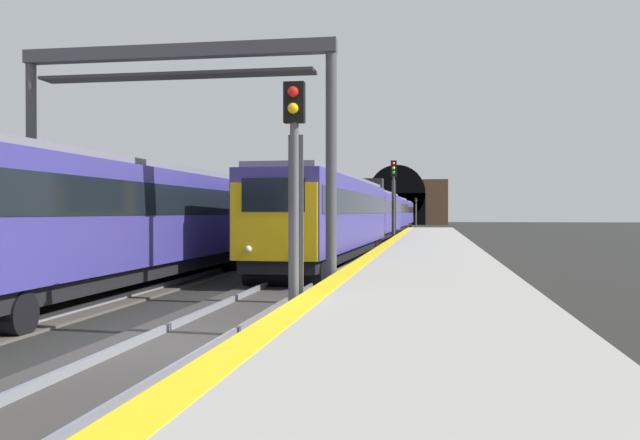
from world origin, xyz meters
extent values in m
plane|color=black|center=(0.00, 0.00, 0.00)|extent=(320.00, 320.00, 0.00)
cube|color=#9E9B93|center=(0.00, -4.18, 0.46)|extent=(112.00, 4.27, 0.91)
cube|color=yellow|center=(0.00, -2.29, 0.92)|extent=(112.00, 0.50, 0.01)
cube|color=#383533|center=(0.00, 0.00, 0.03)|extent=(160.00, 3.11, 0.06)
cube|color=gray|center=(0.00, 0.72, 0.14)|extent=(160.00, 0.07, 0.15)
cube|color=gray|center=(0.00, -0.72, 0.14)|extent=(160.00, 0.07, 0.15)
cube|color=navy|center=(18.26, 0.00, 2.33)|extent=(19.62, 3.30, 2.80)
cube|color=black|center=(18.26, 0.00, 2.76)|extent=(18.83, 3.31, 0.88)
cube|color=slate|center=(18.26, 0.00, 3.83)|extent=(19.02, 2.87, 0.20)
cube|color=black|center=(18.26, 0.00, 0.75)|extent=(19.22, 2.96, 0.49)
cylinder|color=black|center=(9.75, 0.24, 0.44)|extent=(0.95, 2.56, 0.88)
cylinder|color=black|center=(11.55, 0.19, 0.44)|extent=(0.95, 2.56, 0.88)
cylinder|color=black|center=(24.96, -0.19, 0.44)|extent=(0.95, 2.56, 0.88)
cylinder|color=black|center=(26.76, -0.24, 0.44)|extent=(0.95, 2.56, 0.88)
cube|color=#E5B20F|center=(8.45, 0.28, 2.10)|extent=(0.19, 2.65, 2.33)
cube|color=black|center=(8.40, 0.28, 2.89)|extent=(0.09, 1.93, 1.01)
sphere|color=#F2EACC|center=(8.37, -0.48, 1.28)|extent=(0.20, 0.20, 0.20)
sphere|color=#F2EACC|center=(8.41, 1.04, 1.28)|extent=(0.20, 0.20, 0.20)
cube|color=navy|center=(38.45, 0.00, 2.33)|extent=(19.62, 3.30, 2.80)
cube|color=black|center=(38.45, 0.00, 2.76)|extent=(18.83, 3.31, 0.82)
cube|color=slate|center=(38.45, 0.00, 3.83)|extent=(19.02, 2.87, 0.20)
cube|color=black|center=(38.45, 0.00, 0.75)|extent=(19.22, 2.96, 0.49)
cylinder|color=black|center=(29.75, 0.24, 0.44)|extent=(0.95, 2.56, 0.88)
cylinder|color=black|center=(31.55, 0.19, 0.44)|extent=(0.95, 2.56, 0.88)
cylinder|color=black|center=(45.35, -0.19, 0.44)|extent=(0.95, 2.56, 0.88)
cylinder|color=black|center=(47.15, -0.24, 0.44)|extent=(0.95, 2.56, 0.88)
cube|color=navy|center=(58.64, 0.00, 2.33)|extent=(19.62, 3.30, 2.80)
cube|color=black|center=(58.64, 0.00, 2.82)|extent=(18.83, 3.31, 0.91)
cube|color=slate|center=(58.64, 0.00, 3.83)|extent=(19.02, 2.87, 0.20)
cube|color=black|center=(58.64, 0.00, 0.75)|extent=(19.22, 2.96, 0.49)
cylinder|color=black|center=(50.08, 0.24, 0.44)|extent=(0.95, 2.56, 0.88)
cylinder|color=black|center=(51.88, 0.19, 0.44)|extent=(0.95, 2.56, 0.88)
cylinder|color=black|center=(65.41, -0.19, 0.44)|extent=(0.95, 2.56, 0.88)
cylinder|color=black|center=(67.21, -0.24, 0.44)|extent=(0.95, 2.56, 0.88)
cube|color=navy|center=(78.83, 0.00, 2.33)|extent=(19.62, 3.30, 2.80)
cube|color=black|center=(78.83, 0.00, 2.72)|extent=(18.83, 3.31, 0.82)
cube|color=slate|center=(78.83, 0.00, 3.83)|extent=(19.02, 2.87, 0.20)
cube|color=black|center=(78.83, 0.00, 0.75)|extent=(19.22, 2.96, 0.49)
cylinder|color=black|center=(70.32, 0.24, 0.44)|extent=(0.95, 2.56, 0.88)
cylinder|color=black|center=(72.12, 0.19, 0.44)|extent=(0.95, 2.56, 0.88)
cylinder|color=black|center=(85.55, -0.19, 0.44)|extent=(0.95, 2.56, 0.88)
cylinder|color=black|center=(87.35, -0.24, 0.44)|extent=(0.95, 2.56, 0.88)
cube|color=black|center=(38.45, 0.00, 4.38)|extent=(1.35, 1.69, 0.90)
cube|color=navy|center=(7.82, 4.53, 2.27)|extent=(20.85, 2.83, 2.70)
cube|color=black|center=(7.82, 4.53, 2.73)|extent=(20.02, 2.86, 0.87)
cube|color=slate|center=(7.82, 4.53, 3.72)|extent=(20.22, 2.41, 0.20)
cube|color=black|center=(7.82, 4.53, 0.74)|extent=(20.43, 2.49, 0.48)
cylinder|color=black|center=(15.05, 4.52, 0.43)|extent=(0.87, 2.59, 0.87)
cylinder|color=black|center=(16.85, 4.52, 0.43)|extent=(0.87, 2.59, 0.87)
cube|color=navy|center=(29.40, 4.53, 2.27)|extent=(20.85, 2.83, 2.70)
cube|color=black|center=(29.40, 4.53, 2.73)|extent=(20.02, 2.86, 0.83)
cube|color=slate|center=(29.40, 4.53, 3.72)|extent=(20.22, 2.41, 0.20)
cube|color=black|center=(29.40, 4.53, 0.74)|extent=(20.43, 2.49, 0.48)
cylinder|color=black|center=(20.19, 4.53, 0.43)|extent=(0.87, 2.59, 0.87)
cylinder|color=black|center=(21.99, 4.53, 0.43)|extent=(0.87, 2.59, 0.87)
cylinder|color=black|center=(36.82, 4.52, 0.43)|extent=(0.87, 2.59, 0.87)
cylinder|color=black|center=(38.62, 4.52, 0.43)|extent=(0.87, 2.59, 0.87)
cylinder|color=#4C4C54|center=(1.05, -1.85, 2.01)|extent=(0.16, 0.16, 4.02)
cube|color=black|center=(1.05, -1.85, 4.39)|extent=(0.20, 0.38, 0.75)
cube|color=#4C4C54|center=(1.19, -1.85, 2.01)|extent=(0.04, 0.28, 3.62)
sphere|color=red|center=(0.92, -1.85, 4.57)|extent=(0.20, 0.20, 0.20)
sphere|color=yellow|center=(0.92, -1.85, 4.27)|extent=(0.20, 0.20, 0.20)
cylinder|color=#38383D|center=(33.99, -1.85, 2.37)|extent=(0.16, 0.16, 4.74)
cube|color=black|center=(33.99, -1.85, 5.27)|extent=(0.20, 0.38, 1.05)
cube|color=#38383D|center=(34.13, -1.85, 2.37)|extent=(0.04, 0.28, 4.27)
sphere|color=red|center=(33.86, -1.85, 5.59)|extent=(0.20, 0.20, 0.20)
sphere|color=yellow|center=(33.86, -1.85, 5.29)|extent=(0.20, 0.20, 0.20)
sphere|color=green|center=(33.86, -1.85, 4.99)|extent=(0.20, 0.20, 0.20)
cylinder|color=#4C4C54|center=(97.34, -1.85, 1.95)|extent=(0.16, 0.16, 3.90)
cube|color=black|center=(97.34, -1.85, 4.28)|extent=(0.20, 0.38, 0.75)
cube|color=#4C4C54|center=(97.48, -1.85, 1.95)|extent=(0.04, 0.28, 3.51)
sphere|color=red|center=(97.21, -1.85, 4.45)|extent=(0.20, 0.20, 0.20)
sphere|color=yellow|center=(97.21, -1.85, 4.15)|extent=(0.20, 0.20, 0.20)
cylinder|color=#3F3F47|center=(5.75, 6.37, 3.20)|extent=(0.28, 0.28, 6.40)
cylinder|color=#3F3F47|center=(5.75, -1.84, 3.20)|extent=(0.28, 0.28, 6.40)
cube|color=#3F3F47|center=(5.75, 2.26, 6.57)|extent=(0.36, 8.50, 0.35)
cube|color=#2D2D33|center=(5.75, 2.26, 5.95)|extent=(0.70, 7.40, 0.08)
cube|color=brown|center=(120.13, 2.26, 4.31)|extent=(2.05, 19.16, 8.62)
cube|color=black|center=(119.05, 2.26, 3.02)|extent=(0.12, 10.73, 6.04)
cylinder|color=black|center=(119.05, 2.26, 6.04)|extent=(0.12, 10.73, 10.73)
cylinder|color=#595B60|center=(68.30, 11.24, 3.72)|extent=(0.22, 0.22, 7.45)
cylinder|color=#595B60|center=(68.30, 10.24, 6.85)|extent=(0.08, 2.00, 0.08)
camera|label=1|loc=(-11.31, -4.36, 2.38)|focal=38.48mm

